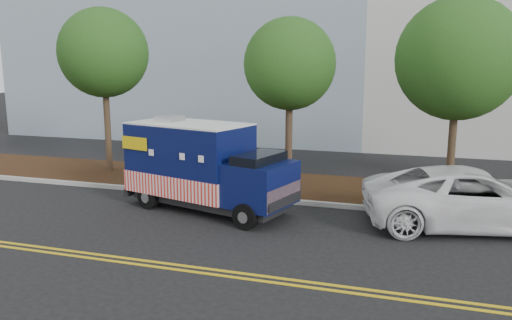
% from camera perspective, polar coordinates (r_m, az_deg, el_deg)
% --- Properties ---
extents(ground, '(120.00, 120.00, 0.00)m').
position_cam_1_polar(ground, '(15.67, 0.19, -6.14)').
color(ground, black).
rests_on(ground, ground).
extents(curb, '(120.00, 0.18, 0.15)m').
position_cam_1_polar(curb, '(16.94, 1.60, -4.57)').
color(curb, '#9E9E99').
rests_on(curb, ground).
extents(mulch_strip, '(120.00, 4.00, 0.15)m').
position_cam_1_polar(mulch_strip, '(18.90, 3.34, -2.94)').
color(mulch_strip, black).
rests_on(mulch_strip, ground).
extents(centerline_near, '(120.00, 0.10, 0.01)m').
position_cam_1_polar(centerline_near, '(11.75, -6.40, -12.15)').
color(centerline_near, gold).
rests_on(centerline_near, ground).
extents(centerline_far, '(120.00, 0.10, 0.01)m').
position_cam_1_polar(centerline_far, '(11.54, -6.91, -12.60)').
color(centerline_far, gold).
rests_on(centerline_far, ground).
extents(tree_a, '(3.65, 3.65, 6.87)m').
position_cam_1_polar(tree_a, '(21.81, -17.04, 11.59)').
color(tree_a, '#38281C').
rests_on(tree_a, ground).
extents(tree_b, '(3.32, 3.32, 6.26)m').
position_cam_1_polar(tree_b, '(18.24, 3.88, 10.84)').
color(tree_b, '#38281C').
rests_on(tree_b, ground).
extents(tree_c, '(4.07, 4.07, 6.80)m').
position_cam_1_polar(tree_c, '(18.00, 22.11, 10.64)').
color(tree_c, '#38281C').
rests_on(tree_c, ground).
extents(sign_post, '(0.06, 0.06, 2.40)m').
position_cam_1_polar(sign_post, '(17.26, -2.11, -0.44)').
color(sign_post, '#473828').
rests_on(sign_post, ground).
extents(food_truck, '(5.92, 3.46, 2.95)m').
position_cam_1_polar(food_truck, '(15.94, -6.21, -0.96)').
color(food_truck, black).
rests_on(food_truck, ground).
extents(white_car, '(6.60, 4.09, 1.71)m').
position_cam_1_polar(white_car, '(15.47, 23.60, -4.03)').
color(white_car, white).
rests_on(white_car, ground).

